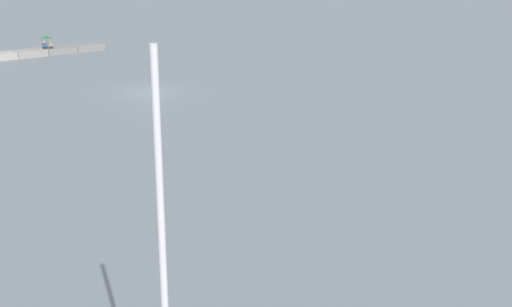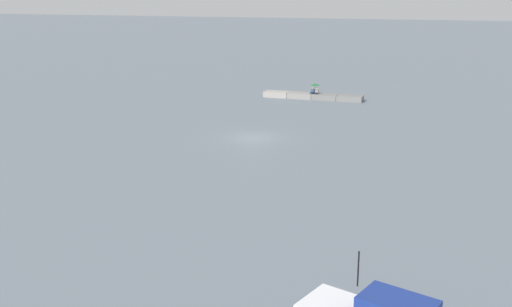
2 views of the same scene
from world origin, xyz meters
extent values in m
plane|color=slate|center=(0.00, 0.00, 0.00)|extent=(500.00, 500.00, 0.00)
cube|color=slate|center=(-4.54, -21.06, 0.34)|extent=(2.99, 1.75, 0.67)
cube|color=slate|center=(-1.51, -21.06, 0.34)|extent=(2.99, 1.75, 0.67)
cube|color=gray|center=(1.51, -21.06, 0.34)|extent=(2.99, 1.75, 0.67)
cube|color=#1E2333|center=(-0.49, -20.71, 0.75)|extent=(0.43, 0.48, 0.16)
cube|color=gray|center=(-0.54, -20.98, 0.93)|extent=(0.43, 0.29, 0.52)
sphere|color=tan|center=(-0.54, -20.98, 1.29)|extent=(0.22, 0.22, 0.22)
cube|color=#1E2333|center=(0.07, -20.84, 0.75)|extent=(0.43, 0.48, 0.16)
cube|color=navy|center=(0.02, -21.11, 0.93)|extent=(0.43, 0.29, 0.52)
sphere|color=tan|center=(0.02, -21.11, 1.29)|extent=(0.22, 0.22, 0.22)
cylinder|color=black|center=(-0.26, -21.08, 1.20)|extent=(0.02, 0.02, 1.05)
cone|color=#19662D|center=(-0.26, -21.08, 1.77)|extent=(1.13, 1.13, 0.20)
sphere|color=black|center=(-0.26, -21.08, 1.90)|extent=(0.05, 0.05, 0.05)
cylinder|color=silver|center=(19.52, 37.42, 5.56)|extent=(0.14, 0.14, 9.11)
camera|label=1|loc=(25.10, 47.74, 11.89)|focal=49.83mm
camera|label=2|loc=(-17.46, 48.20, 12.37)|focal=41.86mm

